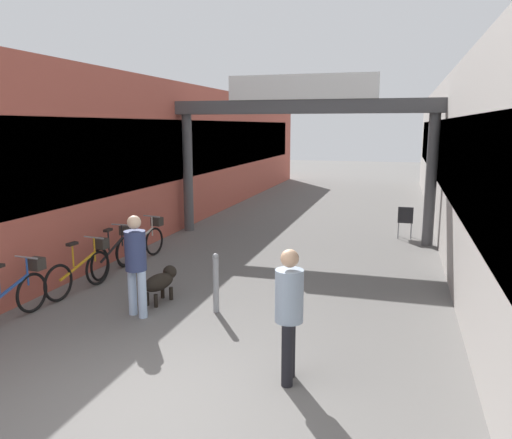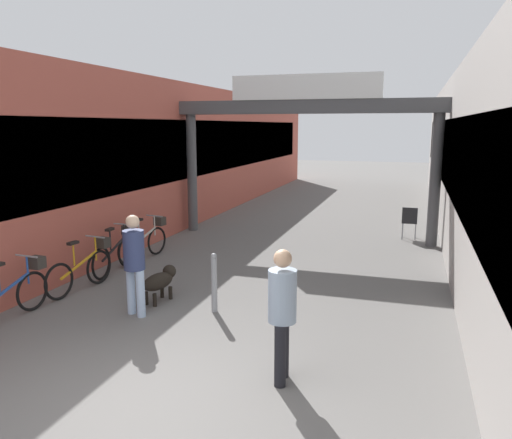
{
  "view_description": "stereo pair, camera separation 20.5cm",
  "coord_description": "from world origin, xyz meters",
  "px_view_note": "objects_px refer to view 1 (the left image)",
  "views": [
    {
      "loc": [
        2.61,
        -4.38,
        3.06
      ],
      "look_at": [
        0.0,
        4.57,
        1.3
      ],
      "focal_mm": 35.0,
      "sensor_mm": 36.0,
      "label": 1
    },
    {
      "loc": [
        2.8,
        -4.32,
        3.06
      ],
      "look_at": [
        0.0,
        4.57,
        1.3
      ],
      "focal_mm": 35.0,
      "sensor_mm": 36.0,
      "label": 2
    }
  ],
  "objects_px": {
    "dog_on_leash": "(161,281)",
    "cafe_chair_black_nearer": "(405,219)",
    "pedestrian_companion": "(289,307)",
    "bicycle_black_third": "(115,252)",
    "bicycle_silver_farthest": "(144,241)",
    "bicycle_orange_second": "(83,268)",
    "bollard_post_metal": "(216,282)",
    "pedestrian_with_dog": "(136,259)",
    "bicycle_blue_nearest": "(12,294)"
  },
  "relations": [
    {
      "from": "bicycle_black_third",
      "to": "bicycle_silver_farthest",
      "type": "relative_size",
      "value": 1.01
    },
    {
      "from": "dog_on_leash",
      "to": "cafe_chair_black_nearer",
      "type": "height_order",
      "value": "cafe_chair_black_nearer"
    },
    {
      "from": "bollard_post_metal",
      "to": "dog_on_leash",
      "type": "bearing_deg",
      "value": 169.59
    },
    {
      "from": "pedestrian_with_dog",
      "to": "bicycle_silver_farthest",
      "type": "height_order",
      "value": "pedestrian_with_dog"
    },
    {
      "from": "bicycle_blue_nearest",
      "to": "bicycle_silver_farthest",
      "type": "relative_size",
      "value": 1.01
    },
    {
      "from": "bicycle_blue_nearest",
      "to": "cafe_chair_black_nearer",
      "type": "bearing_deg",
      "value": 52.77
    },
    {
      "from": "bicycle_orange_second",
      "to": "cafe_chair_black_nearer",
      "type": "xyz_separation_m",
      "value": [
        5.8,
        6.29,
        0.1
      ]
    },
    {
      "from": "bicycle_blue_nearest",
      "to": "bicycle_silver_farthest",
      "type": "xyz_separation_m",
      "value": [
        0.15,
        3.94,
        0.0
      ]
    },
    {
      "from": "dog_on_leash",
      "to": "bicycle_silver_farthest",
      "type": "bearing_deg",
      "value": 124.46
    },
    {
      "from": "bicycle_blue_nearest",
      "to": "bicycle_black_third",
      "type": "xyz_separation_m",
      "value": [
        0.08,
        2.83,
        0.0
      ]
    },
    {
      "from": "bicycle_black_third",
      "to": "cafe_chair_black_nearer",
      "type": "height_order",
      "value": "bicycle_black_third"
    },
    {
      "from": "pedestrian_with_dog",
      "to": "bicycle_black_third",
      "type": "relative_size",
      "value": 0.99
    },
    {
      "from": "pedestrian_companion",
      "to": "dog_on_leash",
      "type": "bearing_deg",
      "value": 142.68
    },
    {
      "from": "pedestrian_with_dog",
      "to": "bicycle_silver_farthest",
      "type": "relative_size",
      "value": 0.99
    },
    {
      "from": "bicycle_orange_second",
      "to": "cafe_chair_black_nearer",
      "type": "relative_size",
      "value": 1.89
    },
    {
      "from": "bicycle_orange_second",
      "to": "bicycle_black_third",
      "type": "relative_size",
      "value": 1.0
    },
    {
      "from": "pedestrian_companion",
      "to": "dog_on_leash",
      "type": "xyz_separation_m",
      "value": [
        -2.76,
        2.1,
        -0.57
      ]
    },
    {
      "from": "bicycle_black_third",
      "to": "bicycle_silver_farthest",
      "type": "distance_m",
      "value": 1.11
    },
    {
      "from": "bicycle_blue_nearest",
      "to": "cafe_chair_black_nearer",
      "type": "xyz_separation_m",
      "value": [
        5.98,
        7.87,
        0.1
      ]
    },
    {
      "from": "bicycle_orange_second",
      "to": "bicycle_black_third",
      "type": "distance_m",
      "value": 1.25
    },
    {
      "from": "pedestrian_companion",
      "to": "cafe_chair_black_nearer",
      "type": "height_order",
      "value": "pedestrian_companion"
    },
    {
      "from": "pedestrian_with_dog",
      "to": "bicycle_orange_second",
      "type": "height_order",
      "value": "pedestrian_with_dog"
    },
    {
      "from": "dog_on_leash",
      "to": "bicycle_blue_nearest",
      "type": "bearing_deg",
      "value": -141.69
    },
    {
      "from": "pedestrian_companion",
      "to": "bicycle_orange_second",
      "type": "relative_size",
      "value": 0.98
    },
    {
      "from": "pedestrian_companion",
      "to": "bicycle_silver_farthest",
      "type": "bearing_deg",
      "value": 134.23
    },
    {
      "from": "cafe_chair_black_nearer",
      "to": "bicycle_blue_nearest",
      "type": "bearing_deg",
      "value": -127.23
    },
    {
      "from": "bicycle_black_third",
      "to": "dog_on_leash",
      "type": "bearing_deg",
      "value": -37.77
    },
    {
      "from": "cafe_chair_black_nearer",
      "to": "bollard_post_metal",
      "type": "bearing_deg",
      "value": -114.58
    },
    {
      "from": "bicycle_blue_nearest",
      "to": "bicycle_orange_second",
      "type": "bearing_deg",
      "value": 83.5
    },
    {
      "from": "dog_on_leash",
      "to": "bicycle_black_third",
      "type": "relative_size",
      "value": 0.5
    },
    {
      "from": "bicycle_blue_nearest",
      "to": "cafe_chair_black_nearer",
      "type": "distance_m",
      "value": 9.88
    },
    {
      "from": "bicycle_blue_nearest",
      "to": "bicycle_silver_farthest",
      "type": "height_order",
      "value": "same"
    },
    {
      "from": "bicycle_blue_nearest",
      "to": "bicycle_black_third",
      "type": "height_order",
      "value": "same"
    },
    {
      "from": "bollard_post_metal",
      "to": "bicycle_orange_second",
      "type": "bearing_deg",
      "value": 173.33
    },
    {
      "from": "cafe_chair_black_nearer",
      "to": "bicycle_orange_second",
      "type": "bearing_deg",
      "value": -132.69
    },
    {
      "from": "bicycle_orange_second",
      "to": "bollard_post_metal",
      "type": "xyz_separation_m",
      "value": [
        2.78,
        -0.32,
        0.07
      ]
    },
    {
      "from": "bicycle_silver_farthest",
      "to": "bollard_post_metal",
      "type": "height_order",
      "value": "bollard_post_metal"
    },
    {
      "from": "bicycle_black_third",
      "to": "bicycle_silver_farthest",
      "type": "bearing_deg",
      "value": 86.63
    },
    {
      "from": "pedestrian_with_dog",
      "to": "cafe_chair_black_nearer",
      "type": "distance_m",
      "value": 8.28
    },
    {
      "from": "pedestrian_companion",
      "to": "bicycle_black_third",
      "type": "distance_m",
      "value": 5.73
    },
    {
      "from": "pedestrian_companion",
      "to": "bicycle_silver_farthest",
      "type": "xyz_separation_m",
      "value": [
        -4.46,
        4.58,
        -0.5
      ]
    },
    {
      "from": "pedestrian_companion",
      "to": "dog_on_leash",
      "type": "distance_m",
      "value": 3.51
    },
    {
      "from": "pedestrian_with_dog",
      "to": "bicycle_blue_nearest",
      "type": "height_order",
      "value": "pedestrian_with_dog"
    },
    {
      "from": "bicycle_blue_nearest",
      "to": "bollard_post_metal",
      "type": "distance_m",
      "value": 3.21
    },
    {
      "from": "dog_on_leash",
      "to": "bicycle_orange_second",
      "type": "xyz_separation_m",
      "value": [
        -1.67,
        0.12,
        0.06
      ]
    },
    {
      "from": "pedestrian_companion",
      "to": "cafe_chair_black_nearer",
      "type": "distance_m",
      "value": 8.63
    },
    {
      "from": "bicycle_blue_nearest",
      "to": "pedestrian_companion",
      "type": "bearing_deg",
      "value": -7.92
    },
    {
      "from": "pedestrian_companion",
      "to": "cafe_chair_black_nearer",
      "type": "bearing_deg",
      "value": 80.85
    },
    {
      "from": "bicycle_silver_farthest",
      "to": "bollard_post_metal",
      "type": "xyz_separation_m",
      "value": [
        2.81,
        -2.68,
        0.07
      ]
    },
    {
      "from": "bicycle_orange_second",
      "to": "bollard_post_metal",
      "type": "bearing_deg",
      "value": -6.67
    }
  ]
}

